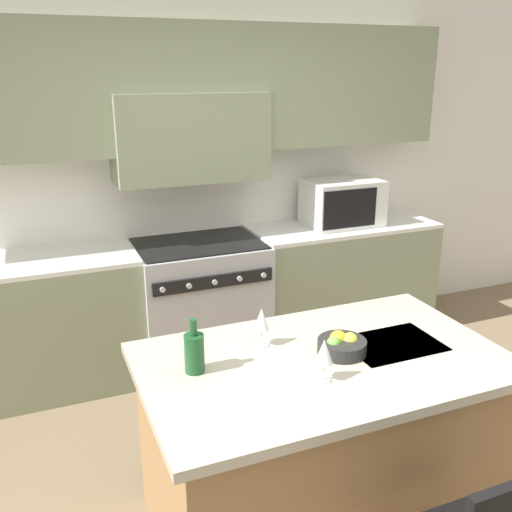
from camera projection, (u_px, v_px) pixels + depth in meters
name	position (u px, v px, depth m)	size (l,w,h in m)	color
back_cabinetry	(185.00, 141.00, 4.08)	(10.00, 0.46, 2.70)	silver
back_counter	(200.00, 301.00, 4.23)	(3.87, 0.62, 0.93)	gray
range_stove	(201.00, 302.00, 4.21)	(0.91, 0.70, 0.92)	#B7B7BC
microwave	(342.00, 202.00, 4.44)	(0.57, 0.41, 0.36)	silver
kitchen_island	(320.00, 442.00, 2.66)	(1.62, 0.98, 0.89)	olive
wine_bottle	(194.00, 352.00, 2.39)	(0.09, 0.09, 0.24)	#194723
wine_glass_near	(324.00, 353.00, 2.31)	(0.07, 0.07, 0.18)	white
wine_glass_far	(262.00, 320.00, 2.60)	(0.07, 0.07, 0.18)	white
fruit_bowl	(342.00, 345.00, 2.56)	(0.22, 0.22, 0.09)	black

